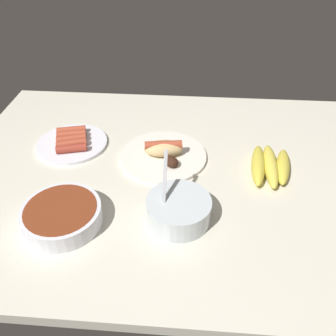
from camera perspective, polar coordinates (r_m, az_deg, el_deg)
The scene contains 6 objects.
ground_plane at distance 99.09cm, azimuth -0.53°, elevation -0.96°, with size 120.00×90.00×3.00cm, color silver.
plate_hotdog_assembled at distance 101.65cm, azimuth -0.69°, elevation 2.41°, with size 25.16×25.16×5.61cm.
bowl_chili at distance 85.42cm, azimuth -16.93°, elevation -7.33°, with size 18.53×18.53×4.67cm.
bowl_coleslaw at distance 82.24cm, azimuth 1.73°, elevation -6.66°, with size 15.30×15.30×15.48cm.
banana_bunch at distance 100.61cm, azimuth 16.22°, elevation 0.38°, with size 12.97×19.08×3.91cm.
plate_sausages at distance 111.30cm, azimuth -15.39°, elevation 4.13°, with size 21.29×21.29×3.33cm.
Camera 1 is at (-6.77, 75.97, 61.77)cm, focal length 37.37 mm.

